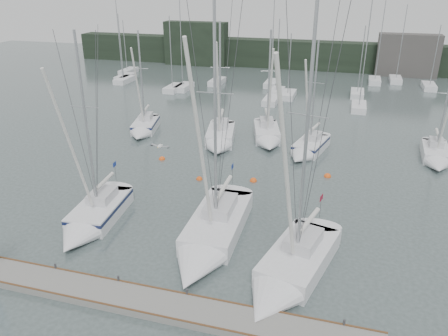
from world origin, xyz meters
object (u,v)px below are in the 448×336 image
at_px(sailboat_near_right, 287,276).
at_px(buoy_c, 162,159).
at_px(buoy_b, 253,181).
at_px(sailboat_mid_d, 307,149).
at_px(buoy_d, 327,177).
at_px(sailboat_near_center, 208,241).
at_px(sailboat_mid_b, 219,140).
at_px(sailboat_mid_e, 436,157).
at_px(sailboat_mid_c, 267,137).
at_px(sailboat_mid_a, 143,128).
at_px(sailboat_near_left, 91,220).
at_px(buoy_a, 199,179).

distance_m(sailboat_near_right, buoy_c, 20.39).
bearing_deg(buoy_b, buoy_c, 166.19).
relative_size(sailboat_mid_d, buoy_d, 18.78).
height_order(sailboat_near_center, sailboat_mid_b, sailboat_near_center).
xyz_separation_m(sailboat_near_center, sailboat_mid_e, (15.80, 19.06, -0.05)).
bearing_deg(sailboat_mid_e, sailboat_mid_d, -170.17).
height_order(sailboat_near_right, sailboat_mid_c, sailboat_near_right).
height_order(sailboat_near_center, sailboat_mid_d, sailboat_near_center).
relative_size(sailboat_near_right, sailboat_mid_b, 1.24).
bearing_deg(buoy_b, sailboat_mid_c, 93.92).
bearing_deg(sailboat_mid_a, sailboat_near_left, -87.49).
bearing_deg(sailboat_mid_b, sailboat_near_right, -75.19).
distance_m(sailboat_mid_c, buoy_b, 9.61).
bearing_deg(sailboat_near_center, sailboat_mid_c, 88.99).
height_order(sailboat_near_left, sailboat_near_center, sailboat_near_center).
relative_size(sailboat_mid_d, buoy_a, 21.66).
distance_m(sailboat_mid_a, buoy_a, 13.63).
bearing_deg(sailboat_near_left, buoy_c, 85.92).
xyz_separation_m(sailboat_mid_c, buoy_a, (-3.80, -10.50, -0.59)).
height_order(sailboat_mid_b, buoy_a, sailboat_mid_b).
distance_m(sailboat_mid_c, sailboat_mid_e, 15.93).
bearing_deg(buoy_b, sailboat_near_center, -93.04).
relative_size(sailboat_mid_d, buoy_c, 19.75).
height_order(sailboat_near_center, sailboat_mid_e, sailboat_near_center).
xyz_separation_m(sailboat_near_right, buoy_b, (-4.66, 12.61, -0.58)).
distance_m(sailboat_mid_b, buoy_d, 12.00).
relative_size(buoy_b, buoy_d, 0.98).
bearing_deg(buoy_d, sailboat_near_left, -139.07).
distance_m(sailboat_mid_e, buoy_a, 21.86).
xyz_separation_m(sailboat_near_center, buoy_c, (-8.71, 12.80, -0.56)).
bearing_deg(sailboat_mid_d, sailboat_mid_a, -171.50).
bearing_deg(sailboat_near_center, sailboat_near_left, 177.18).
xyz_separation_m(sailboat_mid_c, sailboat_mid_e, (15.90, -1.03, -0.08)).
xyz_separation_m(sailboat_near_left, sailboat_mid_a, (-5.19, 18.90, 0.00)).
bearing_deg(sailboat_mid_d, buoy_d, -50.34).
relative_size(sailboat_mid_c, buoy_a, 22.55).
bearing_deg(buoy_b, sailboat_near_left, -131.13).
distance_m(sailboat_near_center, buoy_c, 15.49).
relative_size(sailboat_mid_e, buoy_b, 17.45).
height_order(sailboat_near_center, buoy_b, sailboat_near_center).
distance_m(sailboat_near_right, buoy_d, 15.30).
height_order(sailboat_mid_a, buoy_a, sailboat_mid_a).
relative_size(sailboat_near_left, buoy_a, 26.20).
height_order(sailboat_near_center, buoy_c, sailboat_near_center).
relative_size(sailboat_near_center, buoy_b, 27.22).
xyz_separation_m(sailboat_near_center, buoy_a, (-3.90, 9.58, -0.56)).
xyz_separation_m(sailboat_near_center, buoy_b, (0.56, 10.52, -0.56)).
bearing_deg(buoy_c, sailboat_mid_e, 14.33).
height_order(sailboat_mid_c, sailboat_mid_d, sailboat_mid_c).
bearing_deg(sailboat_mid_c, sailboat_near_right, -91.32).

